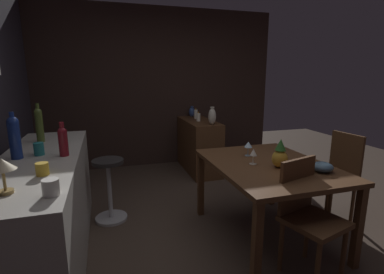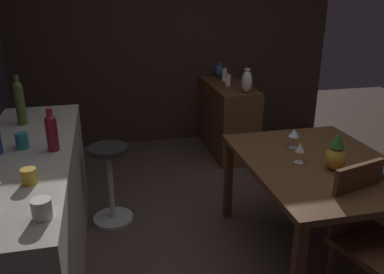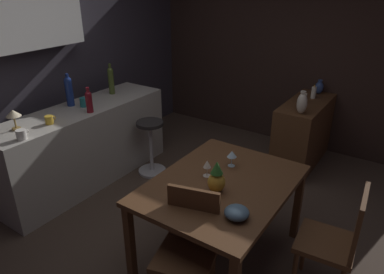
{
  "view_description": "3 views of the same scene",
  "coord_description": "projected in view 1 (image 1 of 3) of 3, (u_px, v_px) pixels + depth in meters",
  "views": [
    {
      "loc": [
        -2.3,
        1.0,
        1.54
      ],
      "look_at": [
        0.41,
        0.17,
        0.92
      ],
      "focal_mm": 26.88,
      "sensor_mm": 36.0,
      "label": 1
    },
    {
      "loc": [
        -2.3,
        1.0,
        1.84
      ],
      "look_at": [
        0.46,
        0.36,
        0.78
      ],
      "focal_mm": 36.81,
      "sensor_mm": 36.0,
      "label": 2
    },
    {
      "loc": [
        -2.23,
        -1.56,
        2.24
      ],
      "look_at": [
        0.4,
        0.22,
        0.79
      ],
      "focal_mm": 33.34,
      "sensor_mm": 36.0,
      "label": 3
    }
  ],
  "objects": [
    {
      "name": "pineapple_centerpiece",
      "position": [
        280.0,
        155.0,
        2.49
      ],
      "size": [
        0.13,
        0.13,
        0.26
      ],
      "color": "gold",
      "rests_on": "dining_table"
    },
    {
      "name": "cup_white",
      "position": [
        51.0,
        187.0,
        1.54
      ],
      "size": [
        0.12,
        0.09,
        0.09
      ],
      "color": "white",
      "rests_on": "kitchen_counter"
    },
    {
      "name": "vase_ceramic_blue",
      "position": [
        192.0,
        112.0,
        4.92
      ],
      "size": [
        0.1,
        0.1,
        0.18
      ],
      "color": "#334C8C",
      "rests_on": "sideboard_cabinet"
    },
    {
      "name": "dining_table",
      "position": [
        268.0,
        171.0,
        2.64
      ],
      "size": [
        1.32,
        1.0,
        0.74
      ],
      "color": "#56351E",
      "rests_on": "ground_plane"
    },
    {
      "name": "wine_glass_right",
      "position": [
        248.0,
        145.0,
        2.85
      ],
      "size": [
        0.08,
        0.08,
        0.14
      ],
      "color": "silver",
      "rests_on": "dining_table"
    },
    {
      "name": "cup_teal",
      "position": [
        39.0,
        149.0,
        2.3
      ],
      "size": [
        0.11,
        0.08,
        0.1
      ],
      "color": "teal",
      "rests_on": "kitchen_counter"
    },
    {
      "name": "kitchen_counter",
      "position": [
        45.0,
        210.0,
        2.35
      ],
      "size": [
        2.1,
        0.6,
        0.9
      ],
      "primitive_type": "cube",
      "color": "#B2ADA3",
      "rests_on": "ground_plane"
    },
    {
      "name": "chair_by_doorway",
      "position": [
        336.0,
        173.0,
        3.03
      ],
      "size": [
        0.43,
        0.43,
        0.94
      ],
      "color": "#56351E",
      "rests_on": "ground_plane"
    },
    {
      "name": "fruit_bowl",
      "position": [
        322.0,
        167.0,
        2.4
      ],
      "size": [
        0.17,
        0.17,
        0.08
      ],
      "primitive_type": "ellipsoid",
      "color": "slate",
      "rests_on": "dining_table"
    },
    {
      "name": "bar_stool",
      "position": [
        110.0,
        188.0,
        3.04
      ],
      "size": [
        0.34,
        0.34,
        0.67
      ],
      "color": "#262323",
      "rests_on": "ground_plane"
    },
    {
      "name": "sideboard_cabinet",
      "position": [
        199.0,
        145.0,
        4.64
      ],
      "size": [
        1.1,
        0.44,
        0.82
      ],
      "primitive_type": "cube",
      "color": "#56351E",
      "rests_on": "ground_plane"
    },
    {
      "name": "wine_glass_left",
      "position": [
        253.0,
        153.0,
        2.58
      ],
      "size": [
        0.07,
        0.07,
        0.14
      ],
      "color": "silver",
      "rests_on": "dining_table"
    },
    {
      "name": "pillar_candle_short",
      "position": [
        196.0,
        114.0,
        4.71
      ],
      "size": [
        0.06,
        0.06,
        0.17
      ],
      "color": "white",
      "rests_on": "sideboard_cabinet"
    },
    {
      "name": "cup_mustard",
      "position": [
        42.0,
        169.0,
        1.85
      ],
      "size": [
        0.11,
        0.08,
        0.08
      ],
      "color": "gold",
      "rests_on": "kitchen_counter"
    },
    {
      "name": "vase_ceramic_ivory",
      "position": [
        212.0,
        116.0,
        4.14
      ],
      "size": [
        0.11,
        0.11,
        0.26
      ],
      "color": "beige",
      "rests_on": "sideboard_cabinet"
    },
    {
      "name": "ground_plane",
      "position": [
        221.0,
        237.0,
        2.76
      ],
      "size": [
        9.0,
        9.0,
        0.0
      ],
      "primitive_type": "plane",
      "color": "#47382D"
    },
    {
      "name": "chair_near_window",
      "position": [
        307.0,
        213.0,
        2.21
      ],
      "size": [
        0.49,
        0.49,
        0.9
      ],
      "color": "#56351E",
      "rests_on": "ground_plane"
    },
    {
      "name": "wine_bottle_cobalt",
      "position": [
        14.0,
        136.0,
        2.18
      ],
      "size": [
        0.08,
        0.08,
        0.36
      ],
      "color": "navy",
      "rests_on": "kitchen_counter"
    },
    {
      "name": "wine_bottle_ruby",
      "position": [
        63.0,
        140.0,
        2.27
      ],
      "size": [
        0.07,
        0.07,
        0.27
      ],
      "color": "maroon",
      "rests_on": "kitchen_counter"
    },
    {
      "name": "pillar_candle_tall",
      "position": [
        198.0,
        117.0,
        4.47
      ],
      "size": [
        0.06,
        0.06,
        0.15
      ],
      "color": "white",
      "rests_on": "sideboard_cabinet"
    },
    {
      "name": "wine_bottle_olive",
      "position": [
        39.0,
        124.0,
        2.73
      ],
      "size": [
        0.07,
        0.07,
        0.37
      ],
      "color": "#475623",
      "rests_on": "kitchen_counter"
    },
    {
      "name": "counter_lamp",
      "position": [
        2.0,
        167.0,
        1.54
      ],
      "size": [
        0.14,
        0.14,
        0.2
      ],
      "color": "#A58447",
      "rests_on": "kitchen_counter"
    },
    {
      "name": "wall_side_right",
      "position": [
        147.0,
        89.0,
        4.78
      ],
      "size": [
        0.1,
        4.4,
        2.6
      ],
      "primitive_type": "cube",
      "color": "#33231E",
      "rests_on": "ground_plane"
    }
  ]
}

